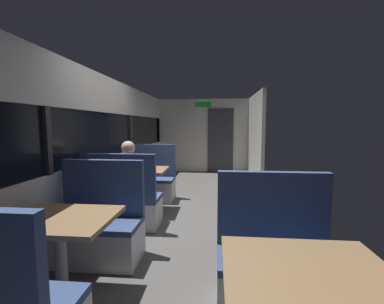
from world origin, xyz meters
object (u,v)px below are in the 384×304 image
bench_mid_window_facing_end (127,204)px  seated_passenger (128,189)px  bench_near_window_facing_entry (98,230)px  dining_table_mid_window (140,175)px  dining_table_front_aisle (306,284)px  bench_mid_window_facing_entry (151,183)px  dining_table_near_window (59,228)px  bench_front_aisle_facing_entry (275,268)px

bench_mid_window_facing_end → seated_passenger: bearing=90.0°
bench_near_window_facing_entry → seated_passenger: seated_passenger is taller
dining_table_mid_window → dining_table_front_aisle: same height
dining_table_mid_window → bench_mid_window_facing_entry: bearing=90.0°
dining_table_front_aisle → bench_mid_window_facing_entry: bearing=116.1°
seated_passenger → dining_table_front_aisle: bearing=-52.3°
bench_mid_window_facing_entry → dining_table_near_window: bearing=-90.0°
bench_near_window_facing_entry → seated_passenger: size_ratio=0.87×
dining_table_mid_window → bench_mid_window_facing_entry: size_ratio=0.82×
bench_front_aisle_facing_entry → bench_mid_window_facing_entry: bearing=121.3°
dining_table_mid_window → bench_front_aisle_facing_entry: bearing=-51.5°
bench_near_window_facing_entry → bench_mid_window_facing_end: same height
bench_mid_window_facing_entry → bench_front_aisle_facing_entry: bearing=-58.7°
dining_table_front_aisle → dining_table_near_window: bearing=161.5°
bench_near_window_facing_entry → bench_mid_window_facing_end: 0.95m
dining_table_front_aisle → bench_near_window_facing_entry: bearing=144.0°
dining_table_front_aisle → seated_passenger: 2.93m
dining_table_front_aisle → seated_passenger: bearing=127.7°
bench_near_window_facing_entry → bench_front_aisle_facing_entry: bearing=-18.5°
bench_mid_window_facing_end → bench_front_aisle_facing_entry: size_ratio=1.00×
dining_table_near_window → bench_near_window_facing_entry: bearing=90.0°
dining_table_mid_window → bench_mid_window_facing_entry: (0.00, 0.70, -0.31)m
dining_table_near_window → dining_table_front_aisle: 1.89m
bench_front_aisle_facing_entry → seated_passenger: size_ratio=0.87×
bench_near_window_facing_entry → seated_passenger: (0.00, 1.02, 0.21)m
bench_mid_window_facing_end → seated_passenger: seated_passenger is taller
bench_mid_window_facing_entry → bench_front_aisle_facing_entry: 3.45m
bench_near_window_facing_entry → dining_table_front_aisle: size_ratio=1.22×
bench_mid_window_facing_end → bench_mid_window_facing_entry: size_ratio=1.00×
dining_table_near_window → dining_table_front_aisle: bearing=-18.5°
dining_table_mid_window → bench_mid_window_facing_end: 0.77m
dining_table_mid_window → dining_table_front_aisle: bearing=-58.7°
bench_mid_window_facing_entry → seated_passenger: seated_passenger is taller
dining_table_near_window → bench_front_aisle_facing_entry: bench_front_aisle_facing_entry is taller
dining_table_near_window → seated_passenger: seated_passenger is taller
dining_table_near_window → dining_table_mid_window: same height
dining_table_mid_window → dining_table_front_aisle: (1.79, -2.95, 0.00)m
bench_mid_window_facing_end → bench_front_aisle_facing_entry: bearing=-40.8°
dining_table_front_aisle → seated_passenger: seated_passenger is taller
dining_table_near_window → bench_mid_window_facing_end: 1.68m
bench_mid_window_facing_entry → seated_passenger: bearing=-90.0°
bench_near_window_facing_entry → dining_table_mid_window: bench_near_window_facing_entry is taller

